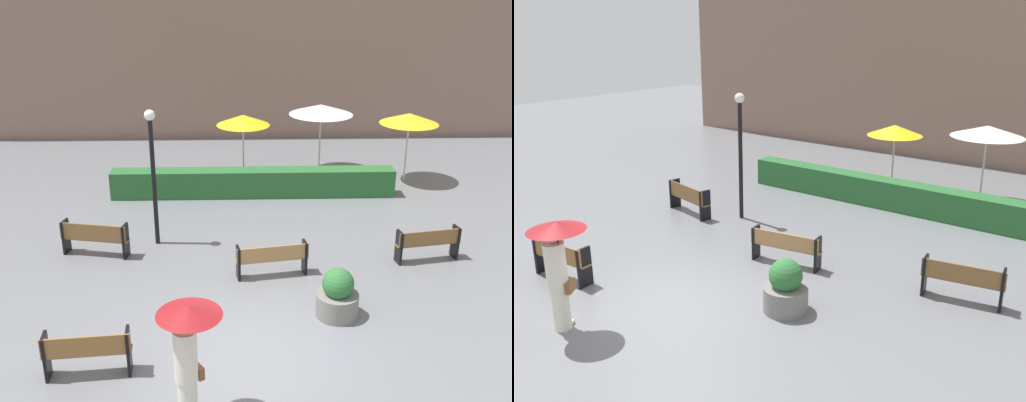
# 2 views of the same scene
# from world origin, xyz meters

# --- Properties ---
(ground_plane) EXTENTS (60.00, 60.00, 0.00)m
(ground_plane) POSITION_xyz_m (0.00, 0.00, 0.00)
(ground_plane) COLOR slate
(bench_far_right) EXTENTS (1.68, 0.61, 0.86)m
(bench_far_right) POSITION_xyz_m (4.63, 3.64, 0.52)
(bench_far_right) COLOR brown
(bench_far_right) RESTS_ON ground
(bench_near_left) EXTENTS (1.61, 0.51, 0.90)m
(bench_near_left) POSITION_xyz_m (-2.90, -0.73, 0.53)
(bench_near_left) COLOR olive
(bench_near_left) RESTS_ON ground
(bench_far_left) EXTENTS (1.78, 0.70, 0.90)m
(bench_far_left) POSITION_xyz_m (-3.85, 4.19, 0.53)
(bench_far_left) COLOR brown
(bench_far_left) RESTS_ON ground
(bench_mid_center) EXTENTS (1.78, 0.62, 0.82)m
(bench_mid_center) POSITION_xyz_m (0.65, 2.95, 0.49)
(bench_mid_center) COLOR #9E7242
(bench_mid_center) RESTS_ON ground
(pedestrian_with_umbrella) EXTENTS (1.05, 1.05, 2.16)m
(pedestrian_with_umbrella) POSITION_xyz_m (-0.96, -1.94, 1.44)
(pedestrian_with_umbrella) COLOR silver
(pedestrian_with_umbrella) RESTS_ON ground
(planter_pot) EXTENTS (0.91, 0.91, 1.11)m
(planter_pot) POSITION_xyz_m (1.94, 1.16, 0.48)
(planter_pot) COLOR slate
(planter_pot) RESTS_ON ground
(lamp_post) EXTENTS (0.28, 0.28, 3.67)m
(lamp_post) POSITION_xyz_m (-2.34, 4.89, 2.27)
(lamp_post) COLOR black
(lamp_post) RESTS_ON ground
(patio_umbrella_yellow) EXTENTS (1.82, 1.82, 2.31)m
(patio_umbrella_yellow) POSITION_xyz_m (0.04, 10.01, 2.12)
(patio_umbrella_yellow) COLOR silver
(patio_umbrella_yellow) RESTS_ON ground
(patio_umbrella_white) EXTENTS (2.25, 2.25, 2.47)m
(patio_umbrella_white) POSITION_xyz_m (2.79, 10.80, 2.29)
(patio_umbrella_white) COLOR silver
(patio_umbrella_white) RESTS_ON ground
(patio_umbrella_yellow_far) EXTENTS (1.98, 1.98, 2.39)m
(patio_umbrella_yellow_far) POSITION_xyz_m (5.63, 9.72, 2.21)
(patio_umbrella_yellow_far) COLOR silver
(patio_umbrella_yellow_far) RESTS_ON ground
(hedge_strip) EXTENTS (9.13, 0.70, 0.89)m
(hedge_strip) POSITION_xyz_m (0.33, 8.40, 0.44)
(hedge_strip) COLOR #28602D
(hedge_strip) RESTS_ON ground
(building_facade) EXTENTS (28.00, 1.20, 10.88)m
(building_facade) POSITION_xyz_m (0.00, 16.00, 5.44)
(building_facade) COLOR #846656
(building_facade) RESTS_ON ground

